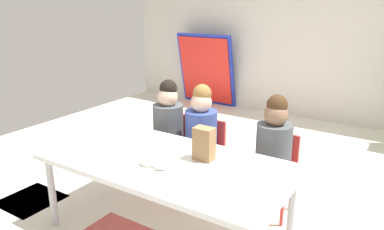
{
  "coord_description": "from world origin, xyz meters",
  "views": [
    {
      "loc": [
        1.22,
        -2.46,
        1.56
      ],
      "look_at": [
        -0.11,
        -0.41,
        0.8
      ],
      "focal_mm": 35.02,
      "sensor_mm": 36.0,
      "label": 1
    }
  ],
  "objects_px": {
    "seated_child_near_camera": "(169,122)",
    "seated_child_middle_seat": "(202,129)",
    "paper_bag_brown": "(204,144)",
    "folded_activity_table": "(206,70)",
    "seated_child_far_right": "(274,144)",
    "donut_powdered_loose": "(161,164)",
    "paper_plate_near_edge": "(148,165)",
    "donut_powdered_on_plate": "(148,162)",
    "craft_table": "(167,166)"
  },
  "relations": [
    {
      "from": "seated_child_near_camera",
      "to": "seated_child_middle_seat",
      "type": "relative_size",
      "value": 1.0
    },
    {
      "from": "seated_child_near_camera",
      "to": "paper_bag_brown",
      "type": "relative_size",
      "value": 4.17
    },
    {
      "from": "seated_child_middle_seat",
      "to": "paper_bag_brown",
      "type": "height_order",
      "value": "seated_child_middle_seat"
    },
    {
      "from": "paper_bag_brown",
      "to": "folded_activity_table",
      "type": "bearing_deg",
      "value": 120.49
    },
    {
      "from": "seated_child_far_right",
      "to": "donut_powdered_loose",
      "type": "distance_m",
      "value": 0.88
    },
    {
      "from": "seated_child_near_camera",
      "to": "seated_child_far_right",
      "type": "relative_size",
      "value": 1.0
    },
    {
      "from": "paper_plate_near_edge",
      "to": "seated_child_middle_seat",
      "type": "bearing_deg",
      "value": 95.8
    },
    {
      "from": "seated_child_far_right",
      "to": "paper_plate_near_edge",
      "type": "height_order",
      "value": "seated_child_far_right"
    },
    {
      "from": "donut_powdered_on_plate",
      "to": "seated_child_far_right",
      "type": "bearing_deg",
      "value": 55.25
    },
    {
      "from": "seated_child_middle_seat",
      "to": "folded_activity_table",
      "type": "height_order",
      "value": "folded_activity_table"
    },
    {
      "from": "paper_bag_brown",
      "to": "donut_powdered_loose",
      "type": "distance_m",
      "value": 0.31
    },
    {
      "from": "donut_powdered_loose",
      "to": "folded_activity_table",
      "type": "bearing_deg",
      "value": 116.17
    },
    {
      "from": "seated_child_middle_seat",
      "to": "seated_child_far_right",
      "type": "bearing_deg",
      "value": 0.0
    },
    {
      "from": "seated_child_near_camera",
      "to": "paper_bag_brown",
      "type": "bearing_deg",
      "value": -37.65
    },
    {
      "from": "seated_child_near_camera",
      "to": "donut_powdered_on_plate",
      "type": "xyz_separation_m",
      "value": [
        0.41,
        -0.78,
        0.02
      ]
    },
    {
      "from": "donut_powdered_on_plate",
      "to": "seated_child_near_camera",
      "type": "bearing_deg",
      "value": 117.73
    },
    {
      "from": "seated_child_near_camera",
      "to": "paper_plate_near_edge",
      "type": "bearing_deg",
      "value": -62.27
    },
    {
      "from": "seated_child_near_camera",
      "to": "folded_activity_table",
      "type": "bearing_deg",
      "value": 113.73
    },
    {
      "from": "seated_child_middle_seat",
      "to": "paper_plate_near_edge",
      "type": "xyz_separation_m",
      "value": [
        0.08,
        -0.78,
        0.0
      ]
    },
    {
      "from": "seated_child_middle_seat",
      "to": "seated_child_near_camera",
      "type": "bearing_deg",
      "value": 180.0
    },
    {
      "from": "folded_activity_table",
      "to": "paper_plate_near_edge",
      "type": "distance_m",
      "value": 3.5
    },
    {
      "from": "paper_bag_brown",
      "to": "seated_child_near_camera",
      "type": "bearing_deg",
      "value": 142.35
    },
    {
      "from": "seated_child_near_camera",
      "to": "donut_powdered_loose",
      "type": "height_order",
      "value": "seated_child_near_camera"
    },
    {
      "from": "craft_table",
      "to": "donut_powdered_on_plate",
      "type": "relative_size",
      "value": 15.22
    },
    {
      "from": "craft_table",
      "to": "paper_plate_near_edge",
      "type": "xyz_separation_m",
      "value": [
        -0.04,
        -0.13,
        0.05
      ]
    },
    {
      "from": "folded_activity_table",
      "to": "paper_plate_near_edge",
      "type": "bearing_deg",
      "value": -65.26
    },
    {
      "from": "seated_child_middle_seat",
      "to": "donut_powdered_on_plate",
      "type": "bearing_deg",
      "value": -84.2
    },
    {
      "from": "paper_plate_near_edge",
      "to": "seated_child_near_camera",
      "type": "bearing_deg",
      "value": 117.73
    },
    {
      "from": "paper_bag_brown",
      "to": "donut_powdered_loose",
      "type": "bearing_deg",
      "value": -123.09
    },
    {
      "from": "seated_child_near_camera",
      "to": "donut_powdered_loose",
      "type": "xyz_separation_m",
      "value": [
        0.49,
        -0.75,
        0.02
      ]
    },
    {
      "from": "craft_table",
      "to": "donut_powdered_on_plate",
      "type": "distance_m",
      "value": 0.15
    },
    {
      "from": "seated_child_far_right",
      "to": "paper_bag_brown",
      "type": "relative_size",
      "value": 4.17
    },
    {
      "from": "folded_activity_table",
      "to": "donut_powdered_on_plate",
      "type": "height_order",
      "value": "folded_activity_table"
    },
    {
      "from": "paper_bag_brown",
      "to": "donut_powdered_on_plate",
      "type": "height_order",
      "value": "paper_bag_brown"
    },
    {
      "from": "seated_child_near_camera",
      "to": "seated_child_middle_seat",
      "type": "xyz_separation_m",
      "value": [
        0.33,
        0.0,
        0.0
      ]
    },
    {
      "from": "craft_table",
      "to": "seated_child_far_right",
      "type": "relative_size",
      "value": 1.8
    },
    {
      "from": "craft_table",
      "to": "donut_powdered_on_plate",
      "type": "height_order",
      "value": "donut_powdered_on_plate"
    },
    {
      "from": "donut_powdered_on_plate",
      "to": "donut_powdered_loose",
      "type": "bearing_deg",
      "value": 15.77
    },
    {
      "from": "seated_child_near_camera",
      "to": "seated_child_middle_seat",
      "type": "bearing_deg",
      "value": 0.0
    },
    {
      "from": "seated_child_near_camera",
      "to": "donut_powdered_on_plate",
      "type": "distance_m",
      "value": 0.88
    },
    {
      "from": "donut_powdered_loose",
      "to": "donut_powdered_on_plate",
      "type": "bearing_deg",
      "value": -164.23
    },
    {
      "from": "craft_table",
      "to": "seated_child_far_right",
      "type": "height_order",
      "value": "seated_child_far_right"
    },
    {
      "from": "paper_plate_near_edge",
      "to": "paper_bag_brown",
      "type": "bearing_deg",
      "value": 47.74
    },
    {
      "from": "seated_child_near_camera",
      "to": "paper_plate_near_edge",
      "type": "height_order",
      "value": "seated_child_near_camera"
    },
    {
      "from": "paper_bag_brown",
      "to": "donut_powdered_loose",
      "type": "height_order",
      "value": "paper_bag_brown"
    },
    {
      "from": "folded_activity_table",
      "to": "donut_powdered_on_plate",
      "type": "xyz_separation_m",
      "value": [
        1.46,
        -3.18,
        0.04
      ]
    },
    {
      "from": "paper_bag_brown",
      "to": "donut_powdered_on_plate",
      "type": "relative_size",
      "value": 2.03
    },
    {
      "from": "seated_child_far_right",
      "to": "paper_plate_near_edge",
      "type": "relative_size",
      "value": 5.1
    },
    {
      "from": "folded_activity_table",
      "to": "seated_child_near_camera",
      "type": "bearing_deg",
      "value": -66.27
    },
    {
      "from": "seated_child_far_right",
      "to": "donut_powdered_on_plate",
      "type": "height_order",
      "value": "seated_child_far_right"
    }
  ]
}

